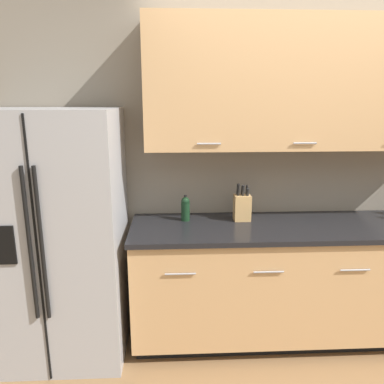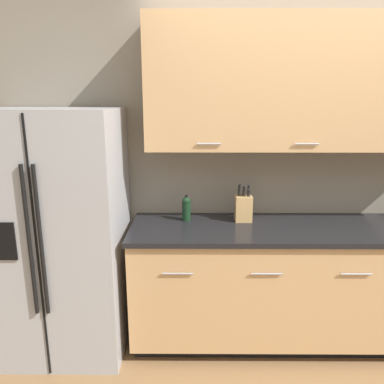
# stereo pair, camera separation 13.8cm
# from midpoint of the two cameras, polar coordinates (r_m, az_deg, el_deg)

# --- Properties ---
(wall_back) EXTENTS (10.00, 0.39, 2.60)m
(wall_back) POSITION_cam_midpoint_polar(r_m,az_deg,el_deg) (2.96, 18.10, 7.57)
(wall_back) COLOR gray
(wall_back) RESTS_ON ground_plane
(counter_unit) EXTENTS (2.42, 0.64, 0.91)m
(counter_unit) POSITION_cam_midpoint_polar(r_m,az_deg,el_deg) (2.97, 16.86, -13.17)
(counter_unit) COLOR black
(counter_unit) RESTS_ON ground_plane
(refrigerator) EXTENTS (0.90, 0.75, 1.73)m
(refrigerator) POSITION_cam_midpoint_polar(r_m,az_deg,el_deg) (2.79, -18.36, -6.07)
(refrigerator) COLOR #9E9EA0
(refrigerator) RESTS_ON ground_plane
(knife_block) EXTENTS (0.12, 0.10, 0.28)m
(knife_block) POSITION_cam_midpoint_polar(r_m,az_deg,el_deg) (2.79, 9.26, -2.35)
(knife_block) COLOR tan
(knife_block) RESTS_ON counter_unit
(oil_bottle) EXTENTS (0.07, 0.07, 0.19)m
(oil_bottle) POSITION_cam_midpoint_polar(r_m,az_deg,el_deg) (2.77, 0.57, -2.49)
(oil_bottle) COLOR black
(oil_bottle) RESTS_ON counter_unit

